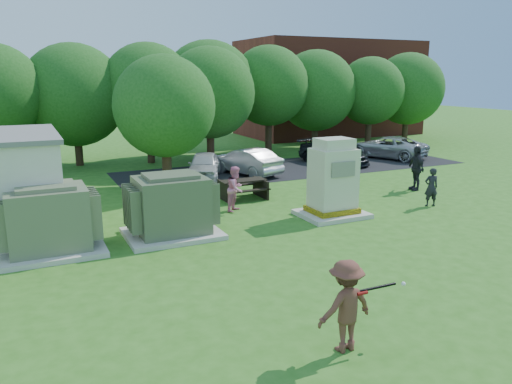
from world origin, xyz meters
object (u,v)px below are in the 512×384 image
car_silver_a (246,161)px  picnic_table (243,187)px  person_by_generator (431,187)px  transformer_right (171,207)px  batter (346,306)px  transformer_left (49,221)px  car_white (204,165)px  person_at_picnic (236,189)px  car_dark (333,153)px  car_silver_b (387,147)px  person_walking_right (416,168)px  generator_cabinet (333,183)px

car_silver_a → picnic_table: bearing=46.1°
person_by_generator → transformer_right: bearing=13.4°
batter → car_silver_a: 17.52m
transformer_left → car_white: size_ratio=0.79×
person_by_generator → person_at_picnic: person_at_picnic is taller
car_white → car_dark: size_ratio=0.82×
person_by_generator → car_silver_b: (6.36, 10.31, -0.09)m
person_by_generator → car_dark: bearing=-84.1°
person_walking_right → person_by_generator: bearing=-17.1°
person_walking_right → car_dark: bearing=-170.2°
picnic_table → person_walking_right: bearing=-13.1°
generator_cabinet → car_dark: generator_cabinet is taller
batter → car_dark: bearing=-126.7°
person_by_generator → car_silver_b: size_ratio=0.31×
picnic_table → car_dark: car_dark is taller
generator_cabinet → car_silver_b: 14.60m
person_at_picnic → car_silver_a: (3.37, 6.50, -0.18)m
person_at_picnic → picnic_table: bearing=15.9°
person_at_picnic → car_silver_b: 15.68m
generator_cabinet → person_walking_right: 6.25m
person_at_picnic → person_walking_right: size_ratio=0.86×
generator_cabinet → car_silver_a: size_ratio=0.69×
transformer_left → car_dark: (16.17, 9.18, -0.30)m
car_dark → car_silver_b: 4.35m
car_silver_b → car_dark: bearing=-17.5°
generator_cabinet → person_by_generator: 4.45m
batter → car_white: batter is taller
picnic_table → person_at_picnic: size_ratio=1.11×
batter → car_silver_a: (5.46, 16.65, -0.21)m
person_walking_right → car_silver_b: (4.86, 7.80, -0.33)m
person_by_generator → car_dark: size_ratio=0.34×
picnic_table → batter: size_ratio=1.07×
picnic_table → person_at_picnic: person_at_picnic is taller
car_white → car_silver_b: car_silver_b is taller
person_by_generator → person_at_picnic: (-7.34, 2.70, 0.10)m
batter → car_white: bearing=-104.0°
generator_cabinet → person_walking_right: size_ratio=1.43×
car_silver_b → person_walking_right: bearing=35.5°
car_dark → transformer_right: bearing=-158.3°
batter → person_at_picnic: bearing=-104.9°
person_walking_right → picnic_table: bearing=-89.2°
person_walking_right → car_silver_a: (-5.47, 6.69, -0.32)m
car_white → transformer_right: bearing=-91.3°
batter → person_by_generator: 12.02m
car_white → car_dark: 8.32m
transformer_left → person_by_generator: 14.17m
batter → car_silver_a: batter is taller
generator_cabinet → picnic_table: generator_cabinet is taller
generator_cabinet → person_by_generator: size_ratio=1.87×
generator_cabinet → batter: bearing=-122.4°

